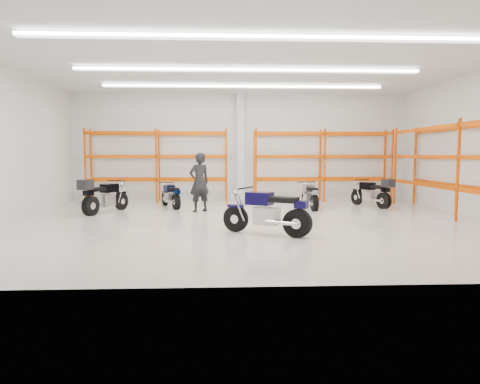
{
  "coord_description": "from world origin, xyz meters",
  "views": [
    {
      "loc": [
        -0.82,
        -12.15,
        1.95
      ],
      "look_at": [
        -0.25,
        0.5,
        0.84
      ],
      "focal_mm": 32.0,
      "sensor_mm": 36.0,
      "label": 1
    }
  ],
  "objects_px": {
    "motorcycle_back_d": "(373,193)",
    "structural_column": "(240,147)",
    "motorcycle_back_c": "(310,197)",
    "motorcycle_back_a": "(102,197)",
    "motorcycle_back_b": "(171,196)",
    "standing_man": "(199,182)",
    "motorcycle_main": "(270,213)"
  },
  "relations": [
    {
      "from": "motorcycle_main",
      "to": "motorcycle_back_c",
      "type": "relative_size",
      "value": 1.07
    },
    {
      "from": "motorcycle_back_d",
      "to": "structural_column",
      "type": "bearing_deg",
      "value": 152.63
    },
    {
      "from": "motorcycle_back_a",
      "to": "motorcycle_back_d",
      "type": "distance_m",
      "value": 9.63
    },
    {
      "from": "motorcycle_main",
      "to": "motorcycle_back_b",
      "type": "relative_size",
      "value": 1.19
    },
    {
      "from": "motorcycle_back_b",
      "to": "motorcycle_back_d",
      "type": "relative_size",
      "value": 0.85
    },
    {
      "from": "motorcycle_back_c",
      "to": "motorcycle_back_a",
      "type": "bearing_deg",
      "value": -173.0
    },
    {
      "from": "motorcycle_back_c",
      "to": "structural_column",
      "type": "bearing_deg",
      "value": 129.68
    },
    {
      "from": "motorcycle_back_a",
      "to": "motorcycle_back_b",
      "type": "distance_m",
      "value": 2.54
    },
    {
      "from": "motorcycle_back_d",
      "to": "structural_column",
      "type": "height_order",
      "value": "structural_column"
    },
    {
      "from": "motorcycle_back_b",
      "to": "motorcycle_back_c",
      "type": "distance_m",
      "value": 5.05
    },
    {
      "from": "motorcycle_back_c",
      "to": "motorcycle_back_d",
      "type": "xyz_separation_m",
      "value": [
        2.44,
        0.37,
        0.08
      ]
    },
    {
      "from": "standing_man",
      "to": "motorcycle_main",
      "type": "bearing_deg",
      "value": 84.27
    },
    {
      "from": "motorcycle_back_b",
      "to": "standing_man",
      "type": "xyz_separation_m",
      "value": [
        1.09,
        -1.09,
        0.58
      ]
    },
    {
      "from": "motorcycle_main",
      "to": "standing_man",
      "type": "bearing_deg",
      "value": 113.58
    },
    {
      "from": "motorcycle_back_c",
      "to": "motorcycle_back_d",
      "type": "distance_m",
      "value": 2.47
    },
    {
      "from": "motorcycle_back_b",
      "to": "structural_column",
      "type": "relative_size",
      "value": 0.39
    },
    {
      "from": "motorcycle_main",
      "to": "standing_man",
      "type": "distance_m",
      "value": 4.8
    },
    {
      "from": "motorcycle_back_a",
      "to": "motorcycle_back_b",
      "type": "bearing_deg",
      "value": 34.63
    },
    {
      "from": "motorcycle_back_b",
      "to": "structural_column",
      "type": "bearing_deg",
      "value": 40.81
    },
    {
      "from": "motorcycle_main",
      "to": "motorcycle_back_c",
      "type": "bearing_deg",
      "value": 67.66
    },
    {
      "from": "motorcycle_back_b",
      "to": "standing_man",
      "type": "distance_m",
      "value": 1.65
    },
    {
      "from": "motorcycle_main",
      "to": "motorcycle_back_d",
      "type": "height_order",
      "value": "motorcycle_main"
    },
    {
      "from": "motorcycle_back_d",
      "to": "standing_man",
      "type": "xyz_separation_m",
      "value": [
        -6.37,
        -0.89,
        0.48
      ]
    },
    {
      "from": "motorcycle_main",
      "to": "motorcycle_back_d",
      "type": "xyz_separation_m",
      "value": [
        4.45,
        5.27,
        -0.01
      ]
    },
    {
      "from": "motorcycle_main",
      "to": "structural_column",
      "type": "distance_m",
      "value": 7.95
    },
    {
      "from": "motorcycle_back_b",
      "to": "motorcycle_back_d",
      "type": "height_order",
      "value": "motorcycle_back_d"
    },
    {
      "from": "motorcycle_back_c",
      "to": "standing_man",
      "type": "relative_size",
      "value": 0.97
    },
    {
      "from": "motorcycle_back_d",
      "to": "structural_column",
      "type": "distance_m",
      "value": 5.68
    },
    {
      "from": "standing_man",
      "to": "motorcycle_back_a",
      "type": "bearing_deg",
      "value": -22.99
    },
    {
      "from": "structural_column",
      "to": "standing_man",
      "type": "bearing_deg",
      "value": -114.75
    },
    {
      "from": "motorcycle_main",
      "to": "standing_man",
      "type": "height_order",
      "value": "standing_man"
    },
    {
      "from": "motorcycle_back_c",
      "to": "standing_man",
      "type": "bearing_deg",
      "value": -172.44
    }
  ]
}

